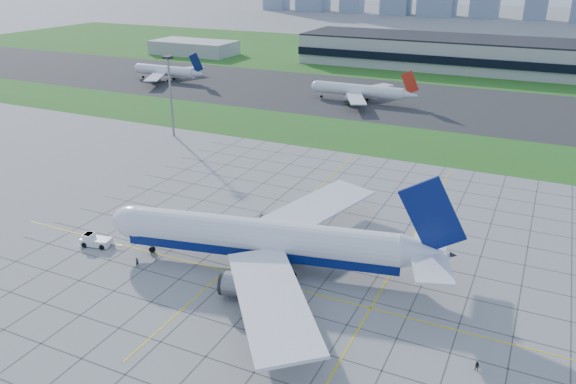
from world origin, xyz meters
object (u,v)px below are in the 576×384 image
at_px(light_mast, 170,86).
at_px(distant_jet_1, 360,90).
at_px(pushback_tug, 95,240).
at_px(crew_near, 137,262).
at_px(crew_far, 477,367).
at_px(airliner, 264,239).
at_px(distant_jet_0, 167,71).

relative_size(light_mast, distant_jet_1, 0.60).
height_order(pushback_tug, crew_near, pushback_tug).
bearing_deg(crew_far, light_mast, 166.49).
height_order(light_mast, airliner, light_mast).
bearing_deg(pushback_tug, airliner, 0.05).
distance_m(crew_far, distant_jet_1, 161.18).
bearing_deg(distant_jet_0, crew_far, -42.41).
xyz_separation_m(light_mast, distant_jet_1, (39.72, 71.49, -11.69)).
xyz_separation_m(light_mast, crew_far, (106.03, -75.37, -15.40)).
relative_size(light_mast, crew_far, 16.38).
xyz_separation_m(distant_jet_0, distant_jet_1, (96.55, -1.88, 0.00)).
bearing_deg(airliner, distant_jet_1, 89.63).
distance_m(pushback_tug, distant_jet_0, 167.68).
bearing_deg(distant_jet_1, distant_jet_0, 178.89).
bearing_deg(distant_jet_0, distant_jet_1, -1.11).
xyz_separation_m(crew_far, distant_jet_1, (-66.31, 146.86, 3.71)).
bearing_deg(distant_jet_0, light_mast, -52.24).
relative_size(airliner, pushback_tug, 7.45).
xyz_separation_m(airliner, pushback_tug, (-34.81, -7.07, -4.64)).
bearing_deg(light_mast, distant_jet_0, 127.76).
xyz_separation_m(airliner, distant_jet_0, (-122.70, 135.68, -1.23)).
height_order(crew_near, distant_jet_0, distant_jet_0).
relative_size(light_mast, pushback_tug, 2.89).
height_order(light_mast, crew_far, light_mast).
distance_m(light_mast, distant_jet_0, 93.53).
xyz_separation_m(pushback_tug, crew_near, (13.15, -3.08, -0.21)).
height_order(light_mast, crew_near, light_mast).
height_order(pushback_tug, distant_jet_0, distant_jet_0).
relative_size(crew_far, distant_jet_1, 0.04).
bearing_deg(distant_jet_1, crew_near, -88.21).
relative_size(airliner, crew_far, 42.21).
height_order(crew_near, distant_jet_1, distant_jet_1).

